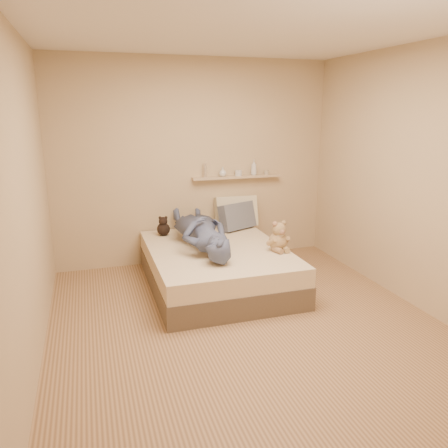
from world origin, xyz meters
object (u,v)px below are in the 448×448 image
object	(u,v)px
pillow_grey	(237,216)
person	(201,231)
pillow_cream	(236,212)
wall_shelf	(237,177)
bed	(217,267)
teddy_bear	(279,238)
dark_plush	(163,227)
game_console	(222,249)

from	to	relation	value
pillow_grey	person	xyz separation A→B (m)	(-0.63, -0.57, 0.01)
pillow_cream	wall_shelf	xyz separation A→B (m)	(0.03, 0.08, 0.45)
bed	teddy_bear	world-z (taller)	teddy_bear
teddy_bear	dark_plush	bearing A→B (deg)	138.95
bed	teddy_bear	size ratio (longest dim) A/B	5.56
dark_plush	pillow_cream	bearing A→B (deg)	8.73
game_console	pillow_cream	bearing A→B (deg)	65.40
pillow_grey	wall_shelf	bearing A→B (deg)	73.79
bed	wall_shelf	xyz separation A→B (m)	(0.55, 0.91, 0.88)
dark_plush	wall_shelf	bearing A→B (deg)	12.69
game_console	pillow_cream	size ratio (longest dim) A/B	0.33
pillow_cream	pillow_grey	distance (m)	0.15
game_console	pillow_cream	distance (m)	1.47
bed	person	size ratio (longest dim) A/B	1.24
person	wall_shelf	world-z (taller)	wall_shelf
person	pillow_cream	bearing A→B (deg)	-133.27
pillow_cream	pillow_grey	bearing A→B (deg)	-102.52
dark_plush	pillow_cream	distance (m)	1.02
dark_plush	person	bearing A→B (deg)	-58.76
teddy_bear	pillow_grey	distance (m)	0.99
teddy_bear	person	size ratio (longest dim) A/B	0.22
game_console	teddy_bear	size ratio (longest dim) A/B	0.53
teddy_bear	dark_plush	xyz separation A→B (m)	(-1.11, 0.97, -0.03)
teddy_bear	pillow_grey	bearing A→B (deg)	98.21
person	wall_shelf	xyz separation A→B (m)	(0.70, 0.79, 0.47)
game_console	pillow_grey	world-z (taller)	pillow_grey
pillow_grey	wall_shelf	world-z (taller)	wall_shelf
bed	dark_plush	size ratio (longest dim) A/B	7.65
person	wall_shelf	size ratio (longest dim) A/B	1.28
pillow_cream	pillow_grey	world-z (taller)	pillow_cream
pillow_grey	game_console	bearing A→B (deg)	-115.89
wall_shelf	teddy_bear	bearing A→B (deg)	-86.28
game_console	pillow_grey	size ratio (longest dim) A/B	0.36
dark_plush	pillow_grey	distance (m)	0.97
game_console	person	bearing A→B (deg)	94.63
bed	dark_plush	world-z (taller)	dark_plush
bed	wall_shelf	bearing A→B (deg)	58.82
game_console	person	world-z (taller)	person
bed	wall_shelf	size ratio (longest dim) A/B	1.58
bed	wall_shelf	world-z (taller)	wall_shelf
pillow_grey	person	world-z (taller)	person
dark_plush	person	world-z (taller)	person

